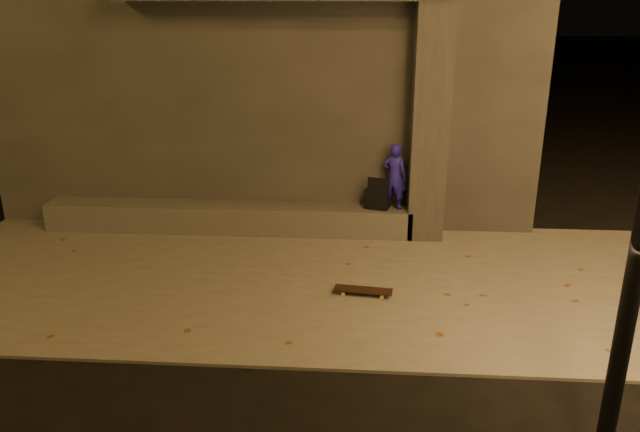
# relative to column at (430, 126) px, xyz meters

# --- Properties ---
(ground) EXTENTS (120.00, 120.00, 0.00)m
(ground) POSITION_rel_column_xyz_m (-1.70, -3.75, -1.84)
(ground) COLOR black
(ground) RESTS_ON ground
(sidewalk) EXTENTS (11.00, 4.40, 0.04)m
(sidewalk) POSITION_rel_column_xyz_m (-1.70, -1.75, -1.82)
(sidewalk) COLOR #656059
(sidewalk) RESTS_ON ground
(building) EXTENTS (9.00, 5.10, 5.22)m
(building) POSITION_rel_column_xyz_m (-2.70, 2.74, 0.77)
(building) COLOR #393633
(building) RESTS_ON ground
(ledge) EXTENTS (6.00, 0.55, 0.45)m
(ledge) POSITION_rel_column_xyz_m (-3.20, 0.00, -1.58)
(ledge) COLOR #57544F
(ledge) RESTS_ON sidewalk
(column) EXTENTS (0.55, 0.55, 3.60)m
(column) POSITION_rel_column_xyz_m (0.00, 0.00, 0.00)
(column) COLOR #393633
(column) RESTS_ON sidewalk
(skateboarder) EXTENTS (0.45, 0.37, 1.06)m
(skateboarder) POSITION_rel_column_xyz_m (-0.50, 0.00, -0.82)
(skateboarder) COLOR #241AAE
(skateboarder) RESTS_ON ledge
(backpack) EXTENTS (0.42, 0.33, 0.53)m
(backpack) POSITION_rel_column_xyz_m (-0.76, 0.00, -1.17)
(backpack) COLOR black
(backpack) RESTS_ON ledge
(skateboard) EXTENTS (0.77, 0.28, 0.08)m
(skateboard) POSITION_rel_column_xyz_m (-0.96, -2.22, -1.73)
(skateboard) COLOR black
(skateboard) RESTS_ON sidewalk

